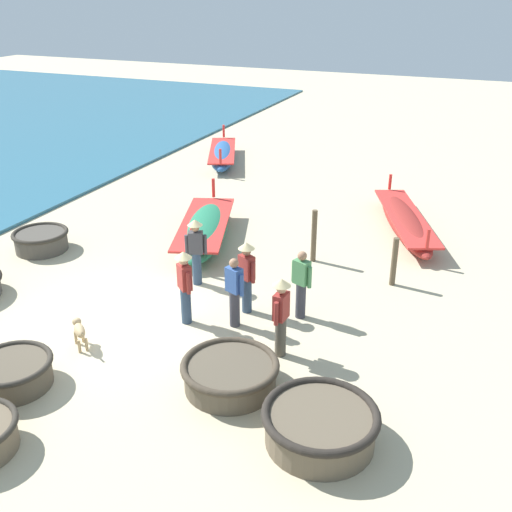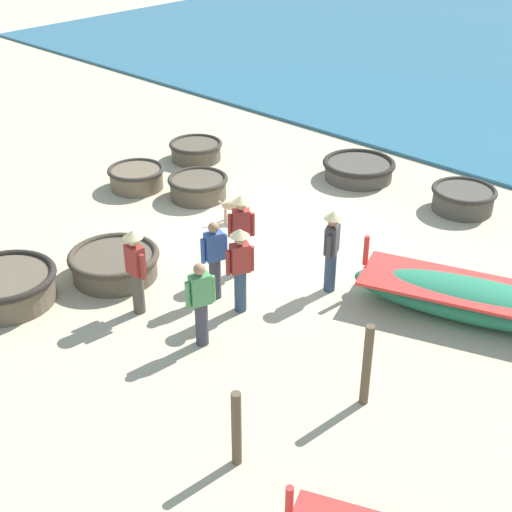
# 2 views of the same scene
# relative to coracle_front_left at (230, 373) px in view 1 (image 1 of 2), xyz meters

# --- Properties ---
(ground_plane) EXTENTS (80.00, 80.00, 0.00)m
(ground_plane) POSITION_rel_coracle_front_left_xyz_m (-3.20, 1.23, -0.29)
(ground_plane) COLOR #C6B793
(coracle_front_left) EXTENTS (1.79, 1.79, 0.53)m
(coracle_front_left) POSITION_rel_coracle_front_left_xyz_m (0.00, 0.00, 0.00)
(coracle_front_left) COLOR brown
(coracle_front_left) RESTS_ON ground
(coracle_upturned) EXTENTS (1.46, 1.46, 0.53)m
(coracle_upturned) POSITION_rel_coracle_front_left_xyz_m (-3.63, -1.48, -0.00)
(coracle_upturned) COLOR brown
(coracle_upturned) RESTS_ON ground
(coracle_far_right) EXTENTS (1.50, 1.50, 0.55)m
(coracle_far_right) POSITION_rel_coracle_front_left_xyz_m (-7.35, 3.54, 0.01)
(coracle_far_right) COLOR #4C473F
(coracle_far_right) RESTS_ON ground
(coracle_weathered) EXTENTS (1.88, 1.88, 0.61)m
(coracle_weathered) POSITION_rel_coracle_front_left_xyz_m (1.91, -0.74, 0.04)
(coracle_weathered) COLOR brown
(coracle_weathered) RESTS_ON ground
(long_boat_ochre_hull) EXTENTS (2.69, 4.47, 1.07)m
(long_boat_ochre_hull) POSITION_rel_coracle_front_left_xyz_m (-6.65, 13.44, 0.02)
(long_boat_ochre_hull) COLOR #285693
(long_boat_ochre_hull) RESTS_ON ground
(long_boat_red_hull) EXTENTS (2.85, 5.12, 1.01)m
(long_boat_red_hull) POSITION_rel_coracle_front_left_xyz_m (1.55, 8.80, 0.01)
(long_boat_red_hull) COLOR maroon
(long_boat_red_hull) RESTS_ON ground
(long_boat_white_hull) EXTENTS (2.63, 4.61, 1.19)m
(long_boat_white_hull) POSITION_rel_coracle_front_left_xyz_m (-3.53, 5.85, 0.05)
(long_boat_white_hull) COLOR #237551
(long_boat_white_hull) RESTS_ON ground
(fisherman_standing_left) EXTENTS (0.50, 0.36, 1.67)m
(fisherman_standing_left) POSITION_rel_coracle_front_left_xyz_m (-2.48, 3.40, 0.67)
(fisherman_standing_left) COLOR #2D425B
(fisherman_standing_left) RESTS_ON ground
(fisherman_hauling) EXTENTS (0.36, 0.53, 1.67)m
(fisherman_hauling) POSITION_rel_coracle_front_left_xyz_m (0.47, 1.32, 0.67)
(fisherman_hauling) COLOR #4C473D
(fisherman_hauling) RESTS_ON ground
(fisherman_crouching) EXTENTS (0.50, 0.33, 1.57)m
(fisherman_crouching) POSITION_rel_coracle_front_left_xyz_m (0.35, 2.87, 0.54)
(fisherman_crouching) COLOR #383842
(fisherman_crouching) RESTS_ON ground
(fisherman_by_coracle) EXTENTS (0.50, 0.33, 1.57)m
(fisherman_by_coracle) POSITION_rel_coracle_front_left_xyz_m (-0.82, 1.99, 0.54)
(fisherman_by_coracle) COLOR #383842
(fisherman_by_coracle) RESTS_ON ground
(fisherman_with_hat) EXTENTS (0.48, 0.36, 1.67)m
(fisherman_with_hat) POSITION_rel_coracle_front_left_xyz_m (-0.83, 2.64, 0.67)
(fisherman_with_hat) COLOR #2D425B
(fisherman_with_hat) RESTS_ON ground
(fisherman_standing_right) EXTENTS (0.43, 0.39, 1.67)m
(fisherman_standing_right) POSITION_rel_coracle_front_left_xyz_m (-1.83, 1.70, 0.67)
(fisherman_standing_right) COLOR #2D425B
(fisherman_standing_right) RESTS_ON ground
(dog) EXTENTS (0.55, 0.50, 0.55)m
(dog) POSITION_rel_coracle_front_left_xyz_m (-3.34, 0.04, 0.08)
(dog) COLOR tan
(dog) RESTS_ON ground
(mooring_post_inland) EXTENTS (0.14, 0.14, 1.41)m
(mooring_post_inland) POSITION_rel_coracle_front_left_xyz_m (-0.29, 5.76, 0.41)
(mooring_post_inland) COLOR brown
(mooring_post_inland) RESTS_ON ground
(mooring_post_shoreline) EXTENTS (0.14, 0.14, 1.22)m
(mooring_post_shoreline) POSITION_rel_coracle_front_left_xyz_m (1.90, 5.20, 0.32)
(mooring_post_shoreline) COLOR brown
(mooring_post_shoreline) RESTS_ON ground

